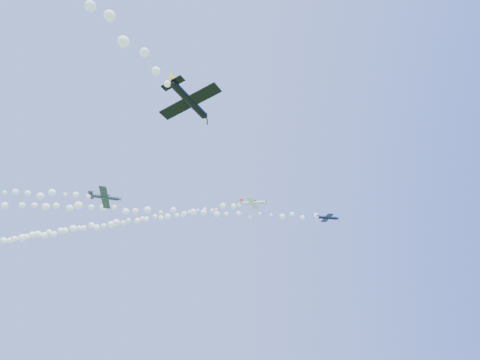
{
  "coord_description": "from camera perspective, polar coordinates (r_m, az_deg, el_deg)",
  "views": [
    {
      "loc": [
        -5.41,
        -74.35,
        2.0
      ],
      "look_at": [
        2.68,
        -6.16,
        46.38
      ],
      "focal_mm": 30.0,
      "sensor_mm": 36.0,
      "label": 1
    }
  ],
  "objects": [
    {
      "name": "plane_black",
      "position": [
        50.73,
        -7.17,
        11.11
      ],
      "size": [
        7.65,
        7.24,
        2.47
      ],
      "rotation": [
        -0.1,
        0.01,
        0.92
      ],
      "color": "black"
    },
    {
      "name": "plane_grey",
      "position": [
        84.97,
        -18.68,
        -2.31
      ],
      "size": [
        6.8,
        7.02,
        2.64
      ],
      "rotation": [
        -0.15,
        0.09,
        -0.0
      ],
      "color": "#323749"
    },
    {
      "name": "smoke_trail_white",
      "position": [
        108.88,
        -17.67,
        -5.92
      ],
      "size": [
        65.33,
        28.88,
        2.87
      ],
      "primitive_type": null,
      "color": "white"
    },
    {
      "name": "plane_navy",
      "position": [
        97.62,
        12.25,
        -5.24
      ],
      "size": [
        6.26,
        6.44,
        2.07
      ],
      "rotation": [
        0.18,
        0.03,
        -0.03
      ],
      "color": "#0E133E"
    },
    {
      "name": "plane_white",
      "position": [
        94.89,
        1.82,
        -3.26
      ],
      "size": [
        6.61,
        6.96,
        2.7
      ],
      "rotation": [
        0.1,
        0.1,
        -0.4
      ],
      "color": "white"
    },
    {
      "name": "smoke_trail_navy",
      "position": [
        94.72,
        -14.38,
        -4.18
      ],
      "size": [
        84.78,
        4.51,
        2.51
      ],
      "primitive_type": null,
      "color": "white"
    }
  ]
}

